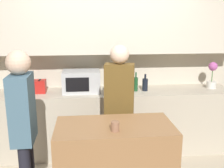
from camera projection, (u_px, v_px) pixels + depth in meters
back_wall at (107, 47)px, 3.88m from camera, size 6.40×0.40×2.70m
back_counter at (109, 121)px, 3.87m from camera, size 3.60×0.62×0.92m
kitchen_island at (115, 167)px, 2.65m from camera, size 1.15×0.60×0.92m
microwave at (81, 81)px, 3.70m from camera, size 0.52×0.39×0.30m
toaster at (36, 86)px, 3.66m from camera, size 0.26×0.16×0.18m
potted_plant at (212, 75)px, 3.89m from camera, size 0.14×0.14×0.40m
bottle_0 at (127, 82)px, 3.81m from camera, size 0.07×0.07×0.30m
bottle_1 at (136, 84)px, 3.75m from camera, size 0.06×0.06×0.27m
bottle_2 at (145, 84)px, 3.77m from camera, size 0.08×0.08×0.24m
cup_0 at (115, 126)px, 2.40m from camera, size 0.08×0.08×0.09m
person_left at (23, 123)px, 2.43m from camera, size 0.22×0.34×1.66m
person_center at (119, 102)px, 3.08m from camera, size 0.37×0.26×1.65m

